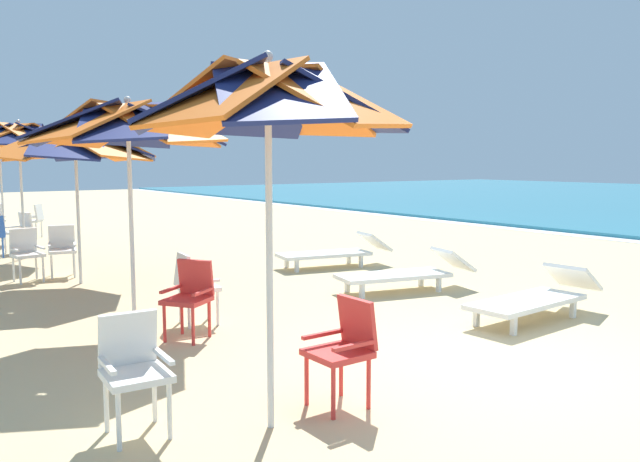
{
  "coord_description": "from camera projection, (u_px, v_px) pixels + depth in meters",
  "views": [
    {
      "loc": [
        3.83,
        -4.64,
        1.95
      ],
      "look_at": [
        -3.17,
        0.35,
        1.0
      ],
      "focal_mm": 35.38,
      "sensor_mm": 36.0,
      "label": 1
    }
  ],
  "objects": [
    {
      "name": "plastic_chair_0",
      "position": [
        344.0,
        345.0,
        5.02
      ],
      "size": [
        0.45,
        0.47,
        0.87
      ],
      "color": "red",
      "rests_on": "ground"
    },
    {
      "name": "beach_umbrella_3",
      "position": [
        19.0,
        137.0,
        12.44
      ],
      "size": [
        2.35,
        2.35,
        2.78
      ],
      "color": "silver",
      "rests_on": "ground"
    },
    {
      "name": "plastic_chair_1",
      "position": [
        134.0,
        365.0,
        4.52
      ],
      "size": [
        0.5,
        0.47,
        0.87
      ],
      "color": "white",
      "rests_on": "ground"
    },
    {
      "name": "plastic_chair_3",
      "position": [
        190.0,
        294.0,
        6.95
      ],
      "size": [
        0.62,
        0.63,
        0.87
      ],
      "color": "red",
      "rests_on": "ground"
    },
    {
      "name": "plastic_chair_4",
      "position": [
        62.0,
        247.0,
        10.74
      ],
      "size": [
        0.55,
        0.53,
        0.87
      ],
      "color": "white",
      "rests_on": "ground"
    },
    {
      "name": "plastic_chair_2",
      "position": [
        193.0,
        284.0,
        7.53
      ],
      "size": [
        0.49,
        0.52,
        0.87
      ],
      "color": "white",
      "rests_on": "ground"
    },
    {
      "name": "plastic_chair_10",
      "position": [
        34.0,
        219.0,
        16.05
      ],
      "size": [
        0.61,
        0.62,
        0.87
      ],
      "color": "white",
      "rests_on": "ground"
    },
    {
      "name": "plastic_chair_5",
      "position": [
        26.0,
        251.0,
        10.26
      ],
      "size": [
        0.51,
        0.48,
        0.87
      ],
      "color": "white",
      "rests_on": "ground"
    },
    {
      "name": "beach_umbrella_1",
      "position": [
        128.0,
        127.0,
        7.15
      ],
      "size": [
        2.37,
        2.37,
        2.69
      ],
      "color": "silver",
      "rests_on": "ground"
    },
    {
      "name": "sun_lounger_1",
      "position": [
        536.0,
        297.0,
        7.8
      ],
      "size": [
        0.75,
        2.18,
        0.62
      ],
      "color": "white",
      "rests_on": "ground"
    },
    {
      "name": "ground_plane",
      "position": [
        483.0,
        367.0,
        6.0
      ],
      "size": [
        80.0,
        80.0,
        0.0
      ],
      "primitive_type": "plane",
      "color": "#D3B784"
    },
    {
      "name": "beach_umbrella_0",
      "position": [
        268.0,
        104.0,
        4.4
      ],
      "size": [
        2.01,
        2.01,
        2.72
      ],
      "color": "silver",
      "rests_on": "ground"
    },
    {
      "name": "plastic_chair_7",
      "position": [
        20.0,
        230.0,
        13.47
      ],
      "size": [
        0.57,
        0.59,
        0.87
      ],
      "color": "white",
      "rests_on": "ground"
    },
    {
      "name": "beach_umbrella_2",
      "position": [
        75.0,
        146.0,
        9.88
      ],
      "size": [
        2.64,
        2.64,
        2.54
      ],
      "color": "silver",
      "rests_on": "ground"
    },
    {
      "name": "sun_lounger_3",
      "position": [
        334.0,
        252.0,
        11.69
      ],
      "size": [
        1.06,
        2.23,
        0.62
      ],
      "color": "white",
      "rests_on": "ground"
    },
    {
      "name": "sun_lounger_2",
      "position": [
        405.0,
        273.0,
        9.51
      ],
      "size": [
        1.11,
        2.23,
        0.62
      ],
      "color": "white",
      "rests_on": "ground"
    }
  ]
}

